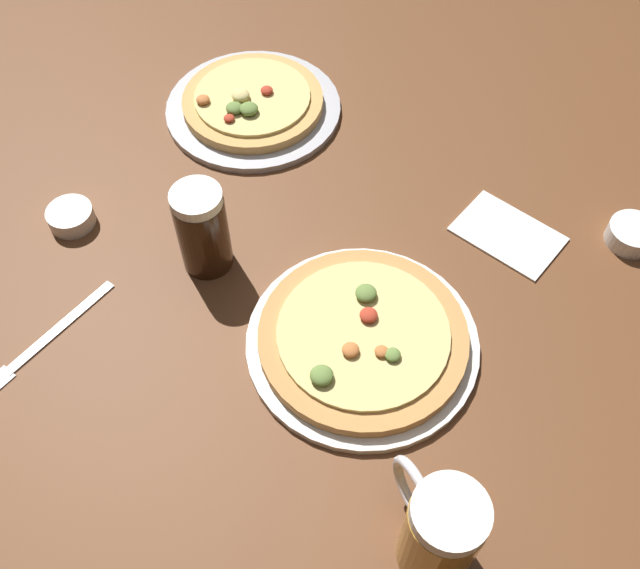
# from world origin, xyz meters

# --- Properties ---
(ground_plane) EXTENTS (2.40, 2.40, 0.03)m
(ground_plane) POSITION_xyz_m (0.00, 0.00, -0.01)
(ground_plane) COLOR brown
(pizza_plate_near) EXTENTS (0.32, 0.32, 0.05)m
(pizza_plate_near) POSITION_xyz_m (0.09, -0.05, 0.02)
(pizza_plate_near) COLOR silver
(pizza_plate_near) RESTS_ON ground_plane
(pizza_plate_far) EXTENTS (0.30, 0.30, 0.05)m
(pizza_plate_far) POSITION_xyz_m (-0.27, 0.30, 0.02)
(pizza_plate_far) COLOR #B2B2B7
(pizza_plate_far) RESTS_ON ground_plane
(beer_mug_dark) EXTENTS (0.12, 0.11, 0.16)m
(beer_mug_dark) POSITION_xyz_m (0.27, -0.27, 0.08)
(beer_mug_dark) COLOR #B27A23
(beer_mug_dark) RESTS_ON ground_plane
(beer_mug_amber) EXTENTS (0.11, 0.10, 0.15)m
(beer_mug_amber) POSITION_xyz_m (-0.18, -0.02, 0.07)
(beer_mug_amber) COLOR black
(beer_mug_amber) RESTS_ON ground_plane
(ramekin_sauce) EXTENTS (0.07, 0.07, 0.03)m
(ramekin_sauce) POSITION_xyz_m (-0.40, -0.05, 0.01)
(ramekin_sauce) COLOR silver
(ramekin_sauce) RESTS_ON ground_plane
(ramekin_butter) EXTENTS (0.08, 0.08, 0.03)m
(ramekin_butter) POSITION_xyz_m (0.38, 0.29, 0.01)
(ramekin_butter) COLOR white
(ramekin_butter) RESTS_ON ground_plane
(napkin_folded) EXTENTS (0.18, 0.14, 0.01)m
(napkin_folded) POSITION_xyz_m (0.21, 0.22, 0.00)
(napkin_folded) COLOR white
(napkin_folded) RESTS_ON ground_plane
(fork_left) EXTENTS (0.07, 0.22, 0.01)m
(fork_left) POSITION_xyz_m (-0.31, -0.24, 0.00)
(fork_left) COLOR silver
(fork_left) RESTS_ON ground_plane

